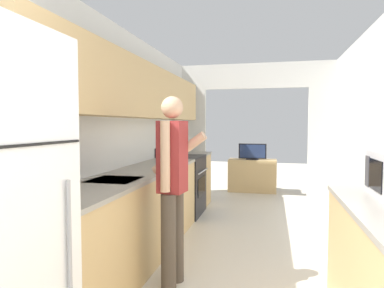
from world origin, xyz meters
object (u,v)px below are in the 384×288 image
(person, at_px, (172,185))
(television, at_px, (252,152))
(range_oven, at_px, (182,185))
(tv_cabinet, at_px, (252,175))

(person, distance_m, television, 4.37)
(range_oven, relative_size, person, 0.64)
(tv_cabinet, xyz_separation_m, television, (-0.00, -0.04, 0.50))
(person, height_order, tv_cabinet, person)
(range_oven, height_order, television, range_oven)
(tv_cabinet, height_order, television, television)
(range_oven, xyz_separation_m, television, (0.97, 2.02, 0.37))
(person, relative_size, television, 2.90)
(range_oven, xyz_separation_m, person, (0.54, -2.32, 0.42))
(tv_cabinet, bearing_deg, person, -95.65)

